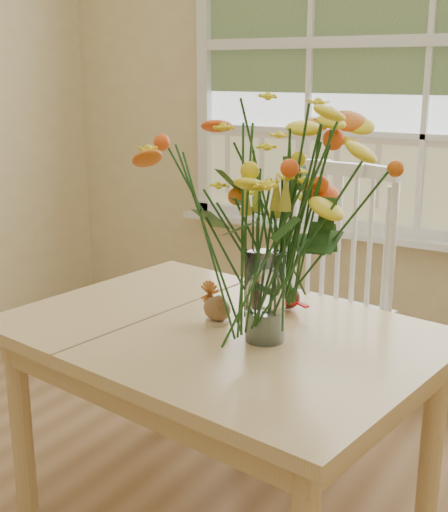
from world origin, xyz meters
The scene contains 8 objects.
wall_back centered at (0.00, 2.25, 1.35)m, with size 4.00×0.02×2.70m, color beige.
window centered at (0.00, 2.21, 1.53)m, with size 2.42×0.12×1.74m.
dining_table centered at (-0.19, 0.85, 0.59)m, with size 1.37×1.06×0.68m.
windsor_chair centered at (-0.16, 1.57, 0.59)m, with size 0.54×0.52×1.06m.
flower_vase centered at (-0.03, 0.84, 1.06)m, with size 0.54×0.54×0.64m.
pumpkin centered at (-0.04, 0.86, 0.72)m, with size 0.10×0.10×0.07m, color #CF5818.
turkey_figurine centered at (-0.22, 0.88, 0.72)m, with size 0.10×0.08×0.12m.
dark_gourd centered at (-0.09, 1.10, 0.71)m, with size 0.13×0.08×0.07m.
Camera 1 is at (0.84, -0.79, 1.43)m, focal length 48.00 mm.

